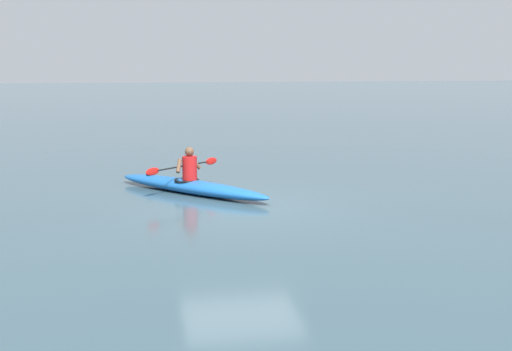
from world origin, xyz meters
The scene contains 3 objects.
ground_plane centered at (0.00, 0.00, 0.00)m, with size 160.00×160.00×0.00m, color #334C56.
kayak centered at (0.94, -1.55, 0.16)m, with size 3.52×3.75×0.31m.
kayaker centered at (0.97, -1.59, 0.63)m, with size 1.75×1.61×0.76m.
Camera 1 is at (2.00, 13.57, 3.02)m, focal length 46.92 mm.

